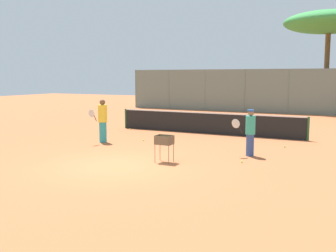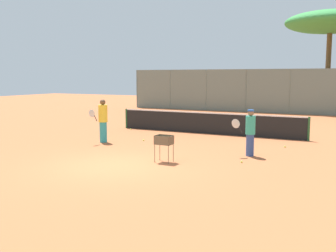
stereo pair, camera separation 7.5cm
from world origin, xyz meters
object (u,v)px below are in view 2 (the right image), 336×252
player_white_outfit (250,132)px  parked_car (270,103)px  tennis_net (208,123)px  player_red_cap (103,120)px  ball_cart (164,142)px

player_white_outfit → parked_car: player_white_outfit is taller
tennis_net → player_white_outfit: player_white_outfit is taller
player_white_outfit → player_red_cap: size_ratio=0.90×
player_white_outfit → player_red_cap: bearing=-28.5°
player_white_outfit → player_red_cap: 6.45m
tennis_net → player_red_cap: player_red_cap is taller
tennis_net → player_red_cap: size_ratio=5.20×
ball_cart → parked_car: parked_car is taller
player_red_cap → parked_car: size_ratio=0.44×
parked_car → ball_cart: bearing=-86.5°
player_white_outfit → parked_car: size_ratio=0.40×
player_red_cap → ball_cart: player_red_cap is taller
tennis_net → player_white_outfit: size_ratio=5.80×
tennis_net → parked_car: 14.77m
tennis_net → parked_car: bearing=90.8°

